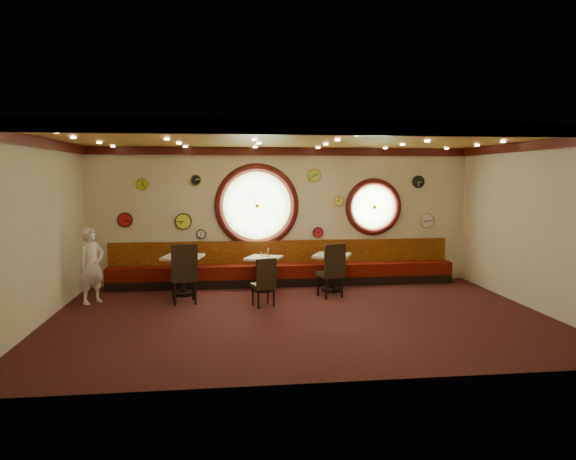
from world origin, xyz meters
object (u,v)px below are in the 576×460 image
Objects in this scene: condiment_b_pepper at (265,255)px; waiter at (92,266)px; condiment_c_salt at (329,252)px; condiment_c_pepper at (330,252)px; chair_b at (265,279)px; table_a at (183,270)px; condiment_b_bottle at (268,253)px; condiment_a_bottle at (188,251)px; table_b at (264,270)px; chair_a at (184,270)px; condiment_c_bottle at (336,250)px; chair_c at (332,267)px; condiment_a_pepper at (183,254)px; table_c at (332,268)px; condiment_a_salt at (179,253)px; condiment_b_salt at (262,255)px.

condiment_b_pepper is 0.06× the size of waiter.
condiment_c_salt is 0.92× the size of condiment_c_pepper.
chair_b reaches higher than condiment_c_salt.
condiment_b_bottle is (1.84, 0.19, 0.32)m from table_a.
condiment_a_bottle is at bearing -179.85° from condiment_c_salt.
waiter is at bearing -169.31° from table_b.
chair_a reaches higher than condiment_c_bottle.
chair_c is at bearing -107.19° from condiment_c_bottle.
table_a is at bearing -178.77° from condiment_c_salt.
condiment_b_pepper is at bearing -37.49° from waiter.
condiment_c_bottle is at bearing 1.86° from table_a.
condiment_a_pepper reaches higher than condiment_b_pepper.
condiment_c_pepper is 0.55× the size of condiment_a_bottle.
waiter reaches higher than condiment_b_bottle.
condiment_b_pepper is at bearing 176.35° from condiment_c_salt.
condiment_b_pepper is (1.67, 0.99, 0.11)m from chair_a.
table_c is at bearing -5.94° from table_b.
waiter is at bearing 160.68° from chair_a.
chair_a reaches higher than condiment_a_bottle.
table_a is 5.34× the size of condiment_a_bottle.
condiment_b_pepper is 0.93× the size of condiment_c_pepper.
condiment_a_bottle is (-3.08, -0.01, 0.07)m from condiment_c_salt.
chair_a is 0.49× the size of waiter.
chair_a reaches higher than condiment_b_bottle.
chair_c reaches higher than chair_b.
condiment_b_pepper is 0.48× the size of condiment_b_bottle.
condiment_c_bottle is (1.61, -0.05, 0.42)m from table_b.
chair_a is 8.67× the size of condiment_c_salt.
chair_c is 0.75m from condiment_c_salt.
condiment_b_pepper is at bearing 1.50° from condiment_a_salt.
condiment_b_bottle is (1.82, 0.26, -0.04)m from condiment_a_pepper.
chair_a is at bearing -79.04° from condiment_a_salt.
condiment_a_pepper is (0.02, -0.07, 0.36)m from table_a.
condiment_b_salt is 1.19× the size of condiment_c_salt.
table_b is 10.58× the size of condiment_c_salt.
chair_a reaches higher than chair_c.
condiment_a_bottle reaches higher than condiment_b_pepper.
chair_b is 6.93× the size of condiment_c_salt.
chair_a is at bearing -84.45° from condiment_a_pepper.
condiment_a_pepper is (-3.17, -0.14, 0.04)m from condiment_c_salt.
condiment_c_pepper is at bearing -5.18° from condiment_b_salt.
table_c is at bearing -5.61° from condiment_b_salt.
table_b is 0.39m from condiment_b_bottle.
chair_b is at bearing -140.72° from condiment_c_pepper.
condiment_b_pepper is at bearing -4.61° from table_b.
chair_b is at bearing -97.24° from condiment_b_bottle.
condiment_b_salt is 1.52m from condiment_c_pepper.
table_b is at bearing 7.57° from condiment_a_pepper.
condiment_a_salt is at bearing 178.42° from condiment_c_pepper.
chair_c is at bearing -30.34° from table_b.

